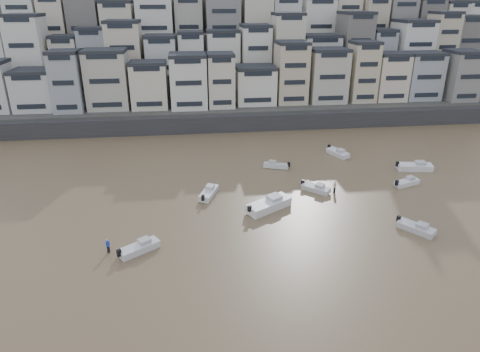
{
  "coord_description": "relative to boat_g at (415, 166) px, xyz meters",
  "views": [
    {
      "loc": [
        -4.33,
        -23.45,
        26.5
      ],
      "look_at": [
        2.48,
        30.0,
        4.0
      ],
      "focal_mm": 32.0,
      "sensor_mm": 36.0,
      "label": 1
    }
  ],
  "objects": [
    {
      "name": "person_pink",
      "position": [
        -16.1,
        -6.81,
        0.03
      ],
      "size": [
        0.44,
        0.44,
        1.74
      ],
      "primitive_type": null,
      "color": "beige",
      "rests_on": "ground"
    },
    {
      "name": "boat_i",
      "position": [
        -10.31,
        8.4,
        -0.12
      ],
      "size": [
        3.5,
        5.56,
        1.44
      ],
      "primitive_type": null,
      "rotation": [
        0.0,
        0.0,
        -1.21
      ],
      "color": "silver",
      "rests_on": "ground"
    },
    {
      "name": "boat_g",
      "position": [
        0.0,
        0.0,
        0.0
      ],
      "size": [
        6.41,
        3.04,
        1.68
      ],
      "primitive_type": null,
      "rotation": [
        0.0,
        0.0,
        -0.17
      ],
      "color": "white",
      "rests_on": "ground"
    },
    {
      "name": "boat_h",
      "position": [
        -22.61,
        3.96,
        -0.22
      ],
      "size": [
        4.78,
        2.94,
        1.24
      ],
      "primitive_type": null,
      "rotation": [
        0.0,
        0.0,
        2.8
      ],
      "color": "silver",
      "rests_on": "ground"
    },
    {
      "name": "boat_d",
      "position": [
        -4.23,
        -5.64,
        -0.22
      ],
      "size": [
        4.81,
        2.97,
        1.25
      ],
      "primitive_type": null,
      "rotation": [
        0.0,
        0.0,
        0.35
      ],
      "color": "white",
      "rests_on": "ground"
    },
    {
      "name": "hillside",
      "position": [
        -18.03,
        66.54,
        12.17
      ],
      "size": [
        141.04,
        66.0,
        50.0
      ],
      "color": "#4C4C47",
      "rests_on": "ground"
    },
    {
      "name": "harbor_wall",
      "position": [
        -22.77,
        26.7,
        0.91
      ],
      "size": [
        140.0,
        3.0,
        3.5
      ],
      "primitive_type": "cube",
      "color": "#38383A",
      "rests_on": "ground"
    },
    {
      "name": "boat_b",
      "position": [
        -9.96,
        -19.14,
        -0.17
      ],
      "size": [
        4.23,
        4.9,
        1.34
      ],
      "primitive_type": null,
      "rotation": [
        0.0,
        0.0,
        -0.93
      ],
      "color": "silver",
      "rests_on": "ground"
    },
    {
      "name": "boat_f",
      "position": [
        -34.53,
        -5.76,
        -0.12
      ],
      "size": [
        3.54,
        5.56,
        1.44
      ],
      "primitive_type": null,
      "rotation": [
        0.0,
        0.0,
        1.2
      ],
      "color": "silver",
      "rests_on": "ground"
    },
    {
      "name": "person_blue",
      "position": [
        -46.59,
        -19.1,
        0.03
      ],
      "size": [
        0.44,
        0.44,
        1.74
      ],
      "primitive_type": null,
      "color": "#1A38C5",
      "rests_on": "ground"
    },
    {
      "name": "boat_e",
      "position": [
        -18.72,
        -6.14,
        -0.2
      ],
      "size": [
        4.4,
        4.39,
        1.28
      ],
      "primitive_type": null,
      "rotation": [
        0.0,
        0.0,
        -0.78
      ],
      "color": "silver",
      "rests_on": "ground"
    },
    {
      "name": "boat_c",
      "position": [
        -26.71,
        -11.03,
        0.16
      ],
      "size": [
        7.45,
        5.93,
        1.99
      ],
      "primitive_type": null,
      "rotation": [
        0.0,
        0.0,
        0.57
      ],
      "color": "white",
      "rests_on": "ground"
    },
    {
      "name": "boat_j",
      "position": [
        -43.15,
        -19.42,
        -0.14
      ],
      "size": [
        5.18,
        4.29,
        1.4
      ],
      "primitive_type": null,
      "rotation": [
        0.0,
        0.0,
        0.6
      ],
      "color": "silver",
      "rests_on": "ground"
    }
  ]
}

